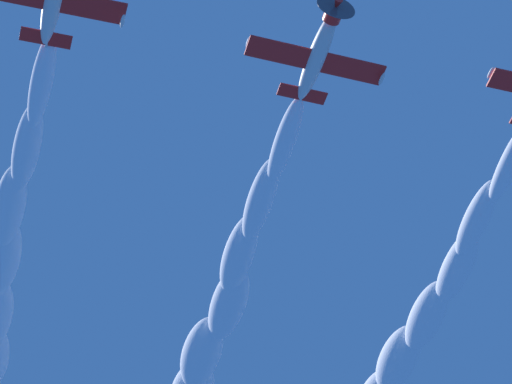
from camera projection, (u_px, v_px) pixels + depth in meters
airplane_left_wingman at (318, 53)px, 64.96m from camera, size 8.43×7.49×2.92m
smoke_trail_lead at (400, 366)px, 85.57m from camera, size 4.08×36.73×4.48m
smoke_trail_left_wingman at (204, 356)px, 81.77m from camera, size 3.92×36.79×4.88m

